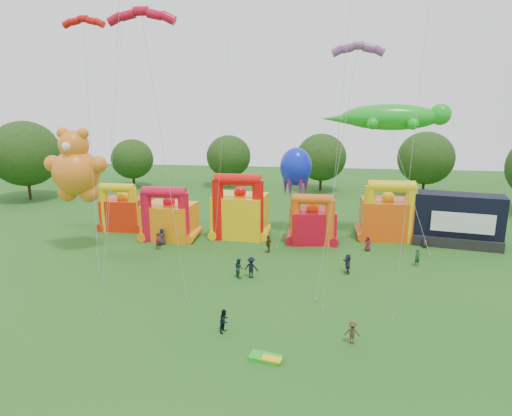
# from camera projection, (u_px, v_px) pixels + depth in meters

# --- Properties ---
(ground) EXTENTS (160.00, 160.00, 0.00)m
(ground) POSITION_uv_depth(u_px,v_px,m) (190.00, 387.00, 25.37)
(ground) COLOR #205417
(ground) RESTS_ON ground
(tree_ring) EXTENTS (121.84, 123.92, 12.07)m
(tree_ring) POSITION_uv_depth(u_px,v_px,m) (168.00, 277.00, 24.58)
(tree_ring) COLOR #352314
(tree_ring) RESTS_ON ground
(bouncy_castle_0) EXTENTS (4.64, 3.75, 5.83)m
(bouncy_castle_0) POSITION_uv_depth(u_px,v_px,m) (123.00, 211.00, 54.66)
(bouncy_castle_0) COLOR red
(bouncy_castle_0) RESTS_ON ground
(bouncy_castle_1) EXTENTS (5.88, 4.95, 6.20)m
(bouncy_castle_1) POSITION_uv_depth(u_px,v_px,m) (169.00, 218.00, 51.07)
(bouncy_castle_1) COLOR orange
(bouncy_castle_1) RESTS_ON ground
(bouncy_castle_2) EXTENTS (6.23, 5.24, 7.51)m
(bouncy_castle_2) POSITION_uv_depth(u_px,v_px,m) (240.00, 212.00, 51.68)
(bouncy_castle_2) COLOR yellow
(bouncy_castle_2) RESTS_ON ground
(bouncy_castle_3) EXTENTS (5.20, 4.40, 5.63)m
(bouncy_castle_3) POSITION_uv_depth(u_px,v_px,m) (312.00, 223.00, 49.82)
(bouncy_castle_3) COLOR red
(bouncy_castle_3) RESTS_ON ground
(bouncy_castle_4) EXTENTS (5.63, 4.53, 6.89)m
(bouncy_castle_4) POSITION_uv_depth(u_px,v_px,m) (387.00, 216.00, 51.09)
(bouncy_castle_4) COLOR #FA500D
(bouncy_castle_4) RESTS_ON ground
(stage_trailer) EXTENTS (9.42, 5.00, 5.62)m
(stage_trailer) POSITION_uv_depth(u_px,v_px,m) (458.00, 220.00, 48.90)
(stage_trailer) COLOR black
(stage_trailer) RESTS_ON ground
(teddy_bear_kite) EXTENTS (6.90, 4.63, 12.79)m
(teddy_bear_kite) POSITION_uv_depth(u_px,v_px,m) (79.00, 175.00, 45.94)
(teddy_bear_kite) COLOR orange
(teddy_bear_kite) RESTS_ON ground
(gecko_kite) EXTENTS (13.79, 8.83, 14.99)m
(gecko_kite) POSITION_uv_depth(u_px,v_px,m) (404.00, 168.00, 48.42)
(gecko_kite) COLOR green
(gecko_kite) RESTS_ON ground
(octopus_kite) EXTENTS (3.69, 8.66, 10.04)m
(octopus_kite) POSITION_uv_depth(u_px,v_px,m) (292.00, 192.00, 51.79)
(octopus_kite) COLOR #0E23D3
(octopus_kite) RESTS_ON ground
(parafoil_kites) EXTENTS (30.59, 13.56, 24.10)m
(parafoil_kites) POSITION_uv_depth(u_px,v_px,m) (174.00, 150.00, 39.98)
(parafoil_kites) COLOR red
(parafoil_kites) RESTS_ON ground
(diamond_kites) EXTENTS (26.94, 19.28, 35.66)m
(diamond_kites) POSITION_uv_depth(u_px,v_px,m) (231.00, 97.00, 36.70)
(diamond_kites) COLOR red
(diamond_kites) RESTS_ON ground
(folded_kite_bundle) EXTENTS (2.17, 1.43, 0.31)m
(folded_kite_bundle) POSITION_uv_depth(u_px,v_px,m) (266.00, 358.00, 27.94)
(folded_kite_bundle) COLOR green
(folded_kite_bundle) RESTS_ON ground
(spectator_0) EXTENTS (0.93, 0.63, 1.85)m
(spectator_0) POSITION_uv_depth(u_px,v_px,m) (162.00, 237.00, 49.21)
(spectator_0) COLOR #26243C
(spectator_0) RESTS_ON ground
(spectator_1) EXTENTS (0.79, 0.79, 1.85)m
(spectator_1) POSITION_uv_depth(u_px,v_px,m) (158.00, 241.00, 47.69)
(spectator_1) COLOR maroon
(spectator_1) RESTS_ON ground
(spectator_2) EXTENTS (1.04, 1.09, 1.77)m
(spectator_2) POSITION_uv_depth(u_px,v_px,m) (239.00, 268.00, 40.44)
(spectator_2) COLOR #173A29
(spectator_2) RESTS_ON ground
(spectator_3) EXTENTS (1.33, 0.88, 1.93)m
(spectator_3) POSITION_uv_depth(u_px,v_px,m) (251.00, 267.00, 40.32)
(spectator_3) COLOR black
(spectator_3) RESTS_ON ground
(spectator_4) EXTENTS (0.79, 1.17, 1.85)m
(spectator_4) POSITION_uv_depth(u_px,v_px,m) (268.00, 244.00, 46.79)
(spectator_4) COLOR #41301A
(spectator_4) RESTS_ON ground
(spectator_5) EXTENTS (0.80, 1.76, 1.83)m
(spectator_5) POSITION_uv_depth(u_px,v_px,m) (348.00, 264.00, 41.34)
(spectator_5) COLOR #27223A
(spectator_5) RESTS_ON ground
(spectator_6) EXTENTS (0.90, 0.75, 1.58)m
(spectator_6) POSITION_uv_depth(u_px,v_px,m) (368.00, 244.00, 47.31)
(spectator_6) COLOR maroon
(spectator_6) RESTS_ON ground
(spectator_7) EXTENTS (0.73, 0.64, 1.68)m
(spectator_7) POSITION_uv_depth(u_px,v_px,m) (417.00, 258.00, 43.11)
(spectator_7) COLOR #1B4529
(spectator_7) RESTS_ON ground
(spectator_8) EXTENTS (0.84, 0.95, 1.66)m
(spectator_8) POSITION_uv_depth(u_px,v_px,m) (224.00, 321.00, 31.11)
(spectator_8) COLOR black
(spectator_8) RESTS_ON ground
(spectator_9) EXTENTS (1.04, 0.65, 1.55)m
(spectator_9) POSITION_uv_depth(u_px,v_px,m) (352.00, 332.00, 29.68)
(spectator_9) COLOR #47301C
(spectator_9) RESTS_ON ground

